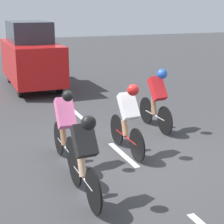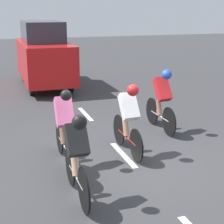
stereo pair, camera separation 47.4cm
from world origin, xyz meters
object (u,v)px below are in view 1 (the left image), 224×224
(cyclist_pink, at_px, (65,126))
(cyclist_white, at_px, (128,116))
(cyclist_red, at_px, (157,97))
(cyclist_black, at_px, (84,155))
(support_car, at_px, (31,56))

(cyclist_pink, relative_size, cyclist_white, 0.98)
(cyclist_red, height_order, cyclist_white, cyclist_red)
(cyclist_black, distance_m, cyclist_white, 2.11)
(cyclist_red, height_order, support_car, support_car)
(cyclist_pink, bearing_deg, cyclist_black, 86.31)
(cyclist_red, xyz_separation_m, cyclist_black, (2.74, 2.71, -0.06))
(cyclist_white, bearing_deg, cyclist_red, -138.26)
(cyclist_black, height_order, cyclist_pink, cyclist_pink)
(cyclist_black, bearing_deg, support_car, -95.20)
(cyclist_pink, distance_m, support_car, 7.50)
(cyclist_black, distance_m, cyclist_pink, 1.48)
(support_car, bearing_deg, cyclist_red, 107.23)
(cyclist_black, xyz_separation_m, cyclist_pink, (-0.10, -1.48, 0.02))
(cyclist_red, bearing_deg, cyclist_pink, 24.87)
(cyclist_red, relative_size, support_car, 0.39)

